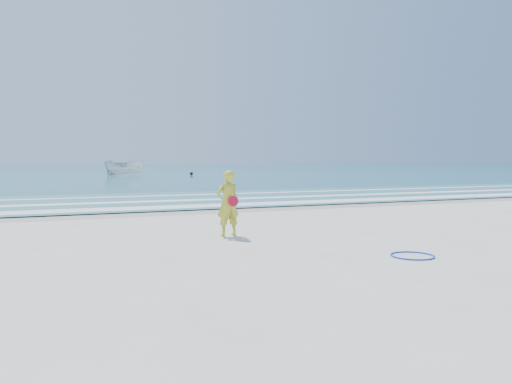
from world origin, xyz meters
name	(u,v)px	position (x,y,z in m)	size (l,w,h in m)	color
ground	(310,253)	(0.00, 0.00, 0.00)	(400.00, 400.00, 0.00)	silver
wet_sand	(194,211)	(0.00, 9.00, 0.00)	(400.00, 2.40, 0.00)	#B2A893
ocean	(74,168)	(0.00, 105.00, 0.02)	(400.00, 190.00, 0.04)	#19727F
shallow	(165,200)	(0.00, 14.00, 0.04)	(400.00, 10.00, 0.01)	#59B7AD
foam_near	(185,206)	(0.00, 10.30, 0.05)	(400.00, 1.40, 0.01)	white
foam_mid	(168,201)	(0.00, 13.20, 0.05)	(400.00, 0.90, 0.01)	white
foam_far	(154,196)	(0.00, 16.50, 0.05)	(400.00, 0.60, 0.01)	white
hoop	(412,256)	(1.67, -1.14, 0.02)	(0.86, 0.86, 0.03)	#0B34D2
boat	(125,167)	(3.46, 51.80, 1.00)	(1.86, 4.95, 1.91)	silver
buoy	(191,174)	(10.65, 48.43, 0.23)	(0.38, 0.38, 0.38)	black
woman	(228,203)	(-0.85, 2.73, 0.82)	(0.64, 0.47, 1.65)	gold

